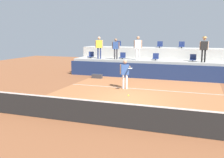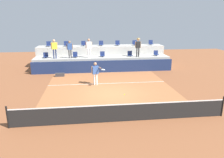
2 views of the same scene
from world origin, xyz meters
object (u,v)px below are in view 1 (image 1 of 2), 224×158
stadium_chair_lower_far_left (91,55)px  spectator_in_white (116,47)px  stadium_chair_upper_center (160,45)px  spectator_in_grey (99,45)px  tennis_player (125,71)px  spectator_leaning_on_rail (138,46)px  equipment_bag (97,76)px  stadium_chair_upper_mid_right (182,45)px  tennis_ball (128,95)px  spectator_with_hat (204,46)px  stadium_chair_lower_left (123,56)px  stadium_chair_lower_center (156,57)px  stadium_chair_upper_mid_left (138,45)px  stadium_chair_upper_left (118,44)px  stadium_chair_upper_far_left (100,44)px  stadium_chair_lower_right (193,58)px  stadium_chair_upper_right (206,46)px

stadium_chair_lower_far_left → spectator_in_white: 2.45m
stadium_chair_upper_center → spectator_in_grey: bearing=-153.9°
tennis_player → spectator_leaning_on_rail: 4.87m
stadium_chair_lower_far_left → equipment_bag: (1.47, -2.24, -1.31)m
stadium_chair_upper_mid_right → tennis_ball: (-1.25, -11.19, -1.60)m
stadium_chair_upper_center → tennis_player: 7.04m
stadium_chair_upper_mid_right → spectator_with_hat: size_ratio=0.29×
spectator_in_white → spectator_with_hat: bearing=0.0°
stadium_chair_lower_far_left → tennis_ball: stadium_chair_lower_far_left is taller
stadium_chair_lower_far_left → spectator_in_white: (2.30, -0.38, 0.75)m
stadium_chair_lower_left → equipment_bag: bearing=-119.5°
tennis_ball → stadium_chair_lower_center: bearing=93.0°
stadium_chair_upper_mid_right → stadium_chair_upper_mid_left: bearing=180.0°
stadium_chair_upper_left → spectator_leaning_on_rail: 3.15m
stadium_chair_upper_mid_right → spectator_in_grey: 6.56m
stadium_chair_lower_left → tennis_player: 5.36m
stadium_chair_lower_far_left → stadium_chair_upper_mid_left: bearing=26.9°
stadium_chair_upper_mid_left → tennis_player: stadium_chair_upper_mid_left is taller
spectator_in_white → stadium_chair_upper_mid_right: bearing=24.5°
stadium_chair_upper_far_left → stadium_chair_upper_center: (5.31, 0.00, 0.00)m
stadium_chair_lower_right → stadium_chair_upper_left: (-6.28, 1.80, 0.85)m
stadium_chair_lower_far_left → spectator_with_hat: size_ratio=0.29×
stadium_chair_lower_far_left → stadium_chair_upper_mid_right: size_ratio=1.00×
stadium_chair_lower_left → stadium_chair_upper_left: (-0.95, 1.80, 0.85)m
tennis_player → spectator_in_grey: size_ratio=0.98×
stadium_chair_lower_far_left → stadium_chair_upper_center: bearing=18.5°
tennis_player → spectator_with_hat: 6.50m
stadium_chair_lower_right → equipment_bag: stadium_chair_lower_right is taller
stadium_chair_upper_center → stadium_chair_upper_right: size_ratio=1.00×
stadium_chair_upper_mid_right → stadium_chair_lower_far_left: bearing=-165.8°
stadium_chair_lower_center → stadium_chair_upper_right: 4.08m
stadium_chair_lower_right → stadium_chair_upper_center: size_ratio=1.00×
spectator_in_grey → equipment_bag: size_ratio=2.31×
stadium_chair_lower_left → spectator_leaning_on_rail: spectator_leaning_on_rail is taller
stadium_chair_upper_far_left → stadium_chair_upper_mid_left: 3.49m
stadium_chair_lower_left → tennis_player: (1.70, -5.07, -0.40)m
stadium_chair_lower_center → stadium_chair_upper_mid_right: stadium_chair_upper_mid_right is taller
spectator_with_hat → equipment_bag: size_ratio=2.36×
stadium_chair_lower_far_left → stadium_chair_upper_mid_right: bearing=14.2°
tennis_ball → stadium_chair_upper_mid_left: bearing=101.6°
stadium_chair_upper_mid_right → spectator_in_grey: spectator_in_grey is taller
stadium_chair_lower_left → stadium_chair_upper_left: 2.21m
stadium_chair_upper_right → stadium_chair_upper_center: bearing=180.0°
stadium_chair_lower_left → stadium_chair_upper_mid_right: bearing=22.4°
stadium_chair_upper_center → spectator_in_white: (-3.07, -2.18, -0.10)m
stadium_chair_upper_center → spectator_with_hat: (3.39, -2.18, 0.05)m
stadium_chair_upper_center → stadium_chair_upper_mid_right: 1.73m
stadium_chair_upper_mid_right → equipment_bag: bearing=-144.3°
stadium_chair_upper_right → spectator_with_hat: (-0.16, -2.18, 0.05)m
tennis_ball → stadium_chair_upper_center: bearing=92.4°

